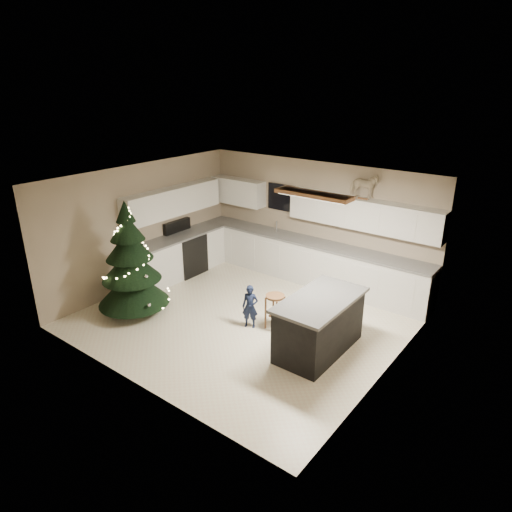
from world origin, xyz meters
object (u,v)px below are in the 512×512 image
(bar_stool, at_px, (275,303))
(christmas_tree, at_px, (131,268))
(island, at_px, (319,324))
(toddler, at_px, (250,307))
(rocking_horse, at_px, (364,186))

(bar_stool, distance_m, christmas_tree, 2.77)
(island, height_order, toddler, island)
(island, relative_size, toddler, 2.12)
(bar_stool, relative_size, toddler, 0.81)
(toddler, relative_size, rocking_horse, 1.31)
(bar_stool, xyz_separation_m, toddler, (-0.38, -0.24, -0.09))
(bar_stool, xyz_separation_m, christmas_tree, (-2.49, -1.13, 0.42))
(island, distance_m, toddler, 1.37)
(bar_stool, bearing_deg, christmas_tree, -155.50)
(christmas_tree, bearing_deg, toddler, 23.05)
(toddler, distance_m, rocking_horse, 3.22)
(rocking_horse, bearing_deg, island, 176.67)
(bar_stool, bearing_deg, island, -9.00)
(bar_stool, height_order, toddler, toddler)
(island, bearing_deg, bar_stool, 171.00)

